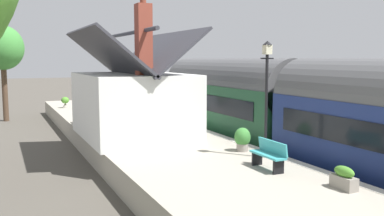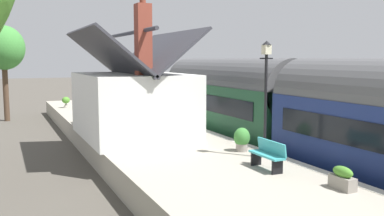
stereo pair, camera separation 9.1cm
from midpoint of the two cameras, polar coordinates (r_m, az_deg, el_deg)
The scene contains 15 objects.
ground_plane at distance 21.34m, azimuth 3.13°, elevation -4.85°, with size 160.00×160.00×0.00m, color #4C473F.
platform at distance 19.80m, azimuth -6.63°, elevation -4.40°, with size 32.00×5.58×0.96m, color #A39B8C.
platform_edge_coping at distance 20.65m, azimuth 0.25°, elevation -2.51°, with size 32.00×0.36×0.02m, color beige.
rail_near at distance 22.12m, azimuth 6.86°, elevation -4.29°, with size 52.00×0.08×0.14m, color gray.
rail_far at distance 21.41m, azimuth 3.56°, elevation -4.63°, with size 52.00×0.08×0.14m, color gray.
train at distance 17.50m, azimuth 13.11°, elevation -0.23°, with size 20.35×2.73×4.32m.
station_building at distance 18.00m, azimuth -8.00°, elevation 0.87°, with size 6.39×4.40×5.79m.
bench_platform_end at distance 12.88m, azimuth 10.59°, elevation -6.20°, with size 1.40×0.44×0.88m.
bench_near_building at distance 24.88m, azimuth -7.87°, elevation 0.10°, with size 1.41×0.47×0.88m.
planter_edge_near at distance 15.22m, azimuth 7.01°, elevation -4.22°, with size 0.59×0.59×0.86m.
planter_under_sign at distance 29.66m, azimuth -16.80°, elevation 0.80°, with size 0.52×0.52×0.75m.
planter_bench_left at distance 25.86m, azimuth -14.13°, elevation 0.03°, with size 0.49×0.49×0.80m.
planter_by_door at distance 11.51m, azimuth 20.13°, elevation -9.04°, with size 0.71×0.32×0.60m.
lamp_post_platform at distance 14.11m, azimuth 10.28°, elevation 4.15°, with size 0.32×0.50×3.93m.
tree_distant at distance 31.31m, azimuth -24.32°, elevation 7.42°, with size 2.99×2.80×6.55m.
Camera 2 is at (-18.50, 9.73, 4.30)m, focal length 38.95 mm.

